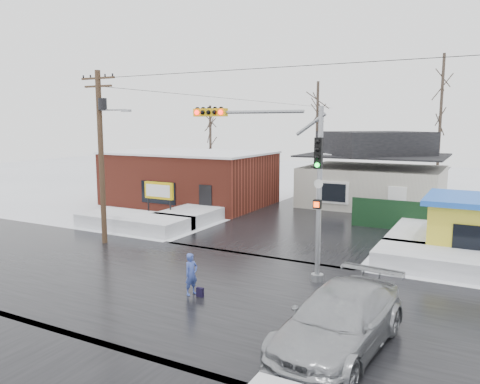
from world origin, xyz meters
The scene contains 20 objects.
ground centered at (0.00, 0.00, 0.00)m, with size 120.00×120.00×0.00m, color white.
road_ns centered at (0.00, 0.00, 0.01)m, with size 10.00×120.00×0.02m, color black.
road_ew centered at (0.00, 0.00, 0.01)m, with size 120.00×10.00×0.02m, color black.
snowbank_nw centered at (-9.00, 7.00, 0.40)m, with size 7.00×3.00×0.80m, color white.
snowbank_ne centered at (9.00, 7.00, 0.40)m, with size 7.00×3.00×0.80m, color white.
snowbank_nside_w centered at (-7.00, 12.00, 0.40)m, with size 3.00×8.00×0.80m, color white.
snowbank_nside_e centered at (7.00, 12.00, 0.40)m, with size 3.00×8.00×0.80m, color white.
traffic_signal centered at (2.43, 2.97, 4.54)m, with size 6.05×0.68×7.00m.
utility_pole centered at (-7.93, 3.50, 5.11)m, with size 3.15×0.44×9.00m.
brick_building centered at (-11.00, 15.99, 2.08)m, with size 12.20×8.20×4.12m.
marquee_sign centered at (-9.00, 9.49, 1.92)m, with size 2.20×0.21×2.55m.
house centered at (2.00, 22.00, 2.62)m, with size 10.40×8.40×5.76m.
kiosk centered at (9.50, 9.99, 1.46)m, with size 4.60×4.60×2.88m.
fence centered at (6.50, 14.00, 0.90)m, with size 8.00×0.12×1.80m, color black.
tree_far_left centered at (-4.00, 26.00, 7.95)m, with size 3.00×3.00×10.00m.
tree_far_mid centered at (6.00, 28.00, 9.54)m, with size 3.00×3.00×12.00m.
tree_far_west centered at (-14.00, 24.00, 6.36)m, with size 3.00×3.00×8.00m.
pedestrian centered at (0.36, -0.66, 0.79)m, with size 0.57×0.38×1.57m, color #3B50A7.
car centered at (6.43, -2.24, 0.86)m, with size 2.40×5.89×1.71m, color #9EA1A5.
shopping_bag centered at (0.78, -0.72, 0.17)m, with size 0.28×0.12×0.35m, color black.
Camera 1 is at (9.82, -14.52, 6.35)m, focal length 35.00 mm.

